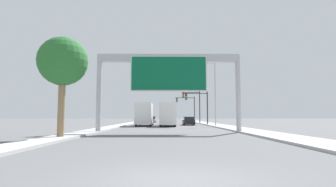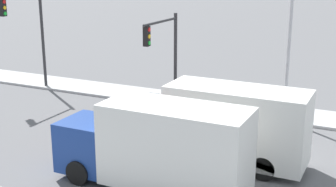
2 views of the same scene
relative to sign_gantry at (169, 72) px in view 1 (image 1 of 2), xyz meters
name	(u,v)px [view 1 (image 1 of 2)]	position (x,y,z in m)	size (l,w,h in m)	color
ground_plane	(177,182)	(0.00, -17.87, -5.60)	(300.00, 300.00, 0.00)	slate
sidewalk_right	(198,122)	(7.75, 42.13, -5.52)	(3.00, 120.00, 0.15)	#B0B0B0
median_strip_left	(138,122)	(-7.25, 42.13, -5.52)	(2.00, 120.00, 0.15)	#B0B0B0
sign_gantry	(169,72)	(0.00, 0.00, 0.00)	(13.35, 0.73, 7.23)	#B2B2B7
car_near_left	(152,120)	(-3.50, 37.48, -4.93)	(1.75, 4.63, 1.41)	#A5A8AD
car_near_right	(189,121)	(3.50, 19.56, -4.94)	(1.76, 4.59, 1.38)	black
truck_box_primary	(145,114)	(-3.50, 16.10, -3.87)	(2.37, 7.63, 3.42)	navy
truck_box_secondary	(168,115)	(0.00, 14.93, -3.88)	(2.32, 8.27, 3.40)	red
traffic_light_near_intersection	(200,102)	(5.44, 20.12, -1.81)	(3.98, 0.32, 5.62)	#2D2D30
traffic_light_mid_block	(194,102)	(5.63, 30.12, -1.17)	(3.78, 0.32, 6.69)	#2D2D30
traffic_light_far_intersection	(188,105)	(5.23, 40.12, -1.34)	(4.79, 0.32, 6.28)	#2D2D30
palm_tree_foreground	(63,62)	(-7.23, -6.47, -0.49)	(3.29, 3.29, 6.83)	#8C704C
street_lamp_right	(213,88)	(6.54, 13.52, -0.14)	(2.65, 0.28, 9.32)	#B2B2B7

